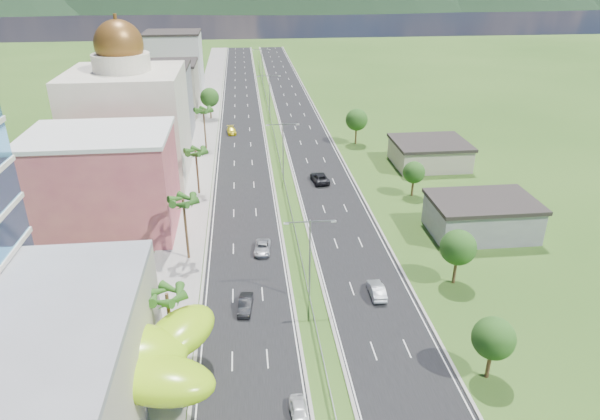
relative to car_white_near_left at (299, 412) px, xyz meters
name	(u,v)px	position (x,y,z in m)	size (l,w,h in m)	color
ground	(321,355)	(3.20, 8.29, -0.73)	(500.00, 500.00, 0.00)	#2D5119
road_left	(242,123)	(-4.30, 98.29, -0.71)	(11.00, 260.00, 0.04)	black
road_right	(300,121)	(10.70, 98.29, -0.71)	(11.00, 260.00, 0.04)	black
sidewalk_left	(204,124)	(-13.80, 98.29, -0.67)	(7.00, 260.00, 0.12)	gray
median_guardrail	(276,141)	(3.20, 80.28, -0.11)	(0.10, 216.06, 0.76)	gray
streetlight_median_b	(310,253)	(3.20, 18.29, 6.02)	(6.04, 0.25, 11.00)	gray
streetlight_median_c	(283,146)	(3.20, 58.29, 6.02)	(6.04, 0.25, 11.00)	gray
streetlight_median_d	(269,92)	(3.20, 103.29, 6.02)	(6.04, 0.25, 11.00)	gray
streetlight_median_e	(262,62)	(3.20, 148.29, 6.02)	(6.04, 0.25, 11.00)	gray
lime_canopy	(111,357)	(-16.80, 4.28, 4.26)	(18.00, 15.00, 7.40)	#95CF14
pink_shophouse	(105,185)	(-24.80, 40.29, 6.77)	(20.00, 15.00, 15.00)	#B74B5C
domed_building	(129,118)	(-24.80, 63.29, 10.62)	(20.00, 20.00, 28.70)	beige
midrise_grey	(155,103)	(-23.80, 88.29, 7.27)	(16.00, 15.00, 16.00)	gray
midrise_beige	(167,89)	(-23.80, 110.29, 5.77)	(16.00, 15.00, 13.00)	#AEA890
midrise_white	(175,64)	(-23.80, 133.29, 8.27)	(16.00, 15.00, 18.00)	silver
shed_near	(481,218)	(31.20, 33.29, 1.77)	(15.00, 10.00, 5.00)	gray
shed_far	(429,154)	(33.20, 63.29, 1.47)	(14.00, 12.00, 4.40)	#AEA890
palm_tree_b	(167,297)	(-12.30, 10.29, 6.33)	(3.60, 3.60, 8.10)	#47301C
palm_tree_c	(183,203)	(-12.30, 30.29, 7.77)	(3.60, 3.60, 9.60)	#47301C
palm_tree_d	(196,153)	(-12.30, 53.29, 6.81)	(3.60, 3.60, 8.60)	#47301C
palm_tree_e	(203,112)	(-12.30, 78.29, 7.58)	(3.60, 3.60, 9.40)	#47301C
leafy_tree_lfar	(210,97)	(-12.30, 103.29, 4.85)	(4.90, 4.90, 8.05)	#47301C
leafy_tree_ra	(494,338)	(19.20, 3.29, 4.04)	(4.20, 4.20, 6.90)	#47301C
leafy_tree_rb	(458,248)	(22.20, 20.29, 4.45)	(4.55, 4.55, 7.47)	#47301C
leafy_tree_rc	(414,172)	(25.20, 48.29, 3.64)	(3.85, 3.85, 6.33)	#47301C
leafy_tree_rd	(357,120)	(21.20, 78.29, 4.85)	(4.90, 4.90, 8.05)	#47301C
mountain_ridge	(315,8)	(63.20, 458.29, -0.73)	(860.00, 140.00, 90.00)	black
car_white_near_left	(299,412)	(0.00, 0.00, 0.00)	(1.63, 4.06, 1.38)	silver
car_dark_left	(245,304)	(-4.59, 17.24, 0.04)	(1.55, 4.44, 1.46)	black
car_silver_mid_left	(262,248)	(-1.98, 30.96, -0.03)	(2.19, 4.74, 1.32)	#9EA1A6
car_yellow_far_left	(231,131)	(-6.83, 89.18, 0.03)	(2.02, 4.96, 1.44)	gold
car_silver_right	(377,290)	(11.61, 18.49, 0.09)	(1.65, 4.74, 1.56)	#ADB1B5
car_dark_far_right	(320,178)	(9.88, 56.36, 0.13)	(2.74, 5.94, 1.65)	black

